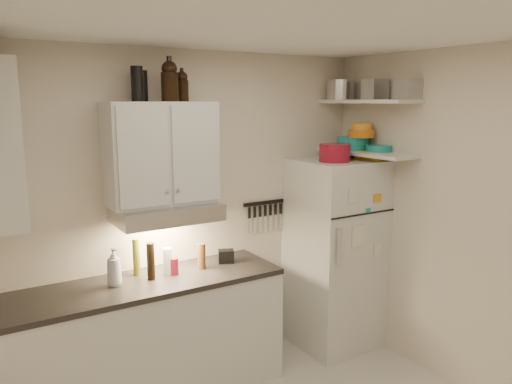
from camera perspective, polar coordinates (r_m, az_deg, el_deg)
ceiling at (r=2.73m, az=5.85°, el=18.89°), size 3.20×3.00×0.02m
back_wall at (r=4.10m, az=-7.50°, el=-2.47°), size 3.20×0.02×2.60m
right_wall at (r=3.99m, az=24.15°, el=-3.65°), size 0.02×3.00×2.60m
base_cabinet at (r=3.93m, az=-12.86°, el=-16.59°), size 2.10×0.60×0.88m
countertop at (r=3.75m, az=-13.14°, el=-10.30°), size 2.10×0.62×0.04m
upper_cabinet at (r=3.74m, az=-10.76°, el=4.36°), size 0.80×0.33×0.75m
range_hood at (r=3.75m, az=-10.18°, el=-2.34°), size 0.76×0.46×0.12m
fridge at (r=4.59m, az=8.99°, el=-6.94°), size 0.70×0.68×1.70m
shelf_hi at (r=4.42m, az=12.65°, el=10.06°), size 0.30×0.95×0.03m
shelf_lo at (r=4.44m, az=12.42°, el=4.38°), size 0.30×0.95×0.03m
knife_strip at (r=4.40m, az=0.95°, el=-1.23°), size 0.42×0.02×0.03m
dutch_oven at (r=4.25m, az=8.99°, el=4.44°), size 0.34×0.34×0.15m
book_stack at (r=4.45m, az=13.09°, el=4.08°), size 0.20×0.25×0.08m
spice_jar at (r=4.39m, az=9.61°, el=4.21°), size 0.06×0.06×0.09m
stock_pot at (r=4.65m, az=9.64°, el=11.43°), size 0.31×0.31×0.18m
tin_a at (r=4.41m, az=13.44°, el=11.34°), size 0.18×0.16×0.17m
tin_b at (r=4.22m, az=17.02°, el=11.16°), size 0.17×0.17×0.16m
bowl_teal at (r=4.57m, az=10.99°, el=5.50°), size 0.29×0.29×0.11m
bowl_orange at (r=4.50m, az=11.96°, el=6.56°), size 0.23×0.23×0.07m
bowl_yellow at (r=4.50m, az=11.99°, el=7.36°), size 0.18×0.18×0.06m
plates at (r=4.44m, az=13.85°, el=4.86°), size 0.22×0.22×0.06m
growler_a at (r=3.67m, az=-9.84°, el=12.43°), size 0.16×0.16×0.29m
growler_b at (r=3.80m, az=-8.45°, el=11.88°), size 0.13×0.13×0.23m
thermos_a at (r=3.76m, az=-12.86°, el=11.72°), size 0.09×0.09×0.22m
thermos_b at (r=3.64m, az=-13.44°, el=11.93°), size 0.09×0.09×0.24m
soap_bottle at (r=3.67m, az=-15.95°, el=-8.02°), size 0.14×0.14×0.30m
pepper_mill at (r=3.91m, az=-6.25°, el=-7.30°), size 0.08×0.08×0.20m
oil_bottle at (r=3.85m, az=-13.51°, el=-7.24°), size 0.07×0.07×0.28m
vinegar_bottle at (r=3.73m, az=-11.93°, el=-7.76°), size 0.07×0.07×0.28m
clear_bottle at (r=3.82m, az=-10.08°, el=-7.82°), size 0.07×0.07×0.21m
red_jar at (r=3.83m, az=-9.34°, el=-8.38°), size 0.07×0.07×0.13m
caddy at (r=4.06m, az=-3.44°, el=-7.34°), size 0.15×0.13×0.10m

